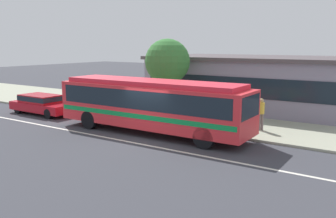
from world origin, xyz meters
TOP-DOWN VIEW (x-y plane):
  - ground_plane at (0.00, 0.00)m, footprint 120.00×120.00m
  - sidewalk_slab at (0.00, 6.56)m, footprint 60.00×8.00m
  - lane_stripe_center at (0.00, -0.80)m, footprint 56.00×0.16m
  - transit_bus at (-0.58, 1.21)m, footprint 10.75×2.59m
  - sedan_behind_bus at (-9.80, 1.42)m, footprint 4.80×1.87m
  - pedestrian_waiting_near_sign at (-4.34, 3.15)m, footprint 0.37×0.37m
  - pedestrian_walking_along_curb at (4.12, 4.50)m, footprint 0.48×0.48m
  - pedestrian_standing_by_tree at (-5.04, 4.12)m, footprint 0.46×0.46m
  - bus_stop_sign at (3.25, 3.23)m, footprint 0.14×0.44m
  - street_tree_near_stop at (-2.63, 5.75)m, footprint 2.90×2.90m
  - station_building at (1.18, 11.66)m, footprint 14.69×8.36m

SIDE VIEW (x-z plane):
  - ground_plane at x=0.00m, z-range 0.00..0.00m
  - lane_stripe_center at x=0.00m, z-range 0.00..0.01m
  - sidewalk_slab at x=0.00m, z-range 0.00..0.12m
  - sedan_behind_bus at x=-9.80m, z-range 0.08..1.37m
  - pedestrian_standing_by_tree at x=-5.04m, z-range 0.25..1.85m
  - pedestrian_waiting_near_sign at x=-4.34m, z-range 0.26..1.94m
  - pedestrian_walking_along_curb at x=4.12m, z-range 0.27..1.97m
  - transit_bus at x=-0.58m, z-range 0.23..3.01m
  - bus_stop_sign at x=3.25m, z-range 0.46..2.79m
  - station_building at x=1.18m, z-range 0.01..3.76m
  - street_tree_near_stop at x=-2.63m, z-range 1.07..5.92m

